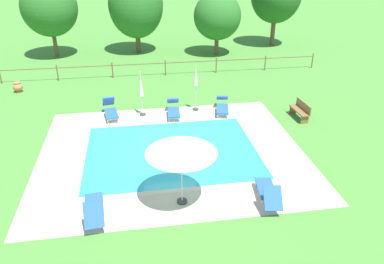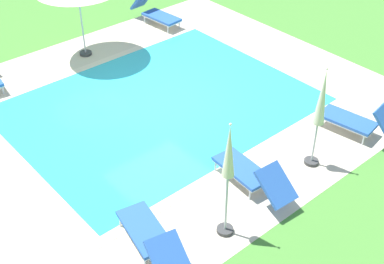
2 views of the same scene
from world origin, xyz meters
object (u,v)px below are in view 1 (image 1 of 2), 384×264
patio_umbrella_closed_row_west (141,87)px  patio_umbrella_closed_row_mid_west (196,81)px  tree_far_west (136,5)px  wooden_bench_lawn_side (301,110)px  tree_east_mid (217,16)px  sun_lounger_north_far (173,109)px  tree_centre (49,8)px  sun_lounger_north_end (268,191)px  sun_lounger_north_mid (94,208)px  terracotta_urn_near_fence (18,87)px  sun_lounger_north_near_steps (110,110)px  sun_lounger_south_near_corner (222,106)px  patio_umbrella_open_foreground (181,148)px

patio_umbrella_closed_row_west → patio_umbrella_closed_row_mid_west: patio_umbrella_closed_row_mid_west is taller
patio_umbrella_closed_row_west → tree_far_west: tree_far_west is taller
wooden_bench_lawn_side → tree_east_mid: (-1.61, 12.64, 2.52)m
sun_lounger_north_far → tree_centre: tree_centre is taller
patio_umbrella_closed_row_mid_west → sun_lounger_north_end: bearing=-82.0°
sun_lounger_north_mid → tree_centre: tree_centre is taller
wooden_bench_lawn_side → tree_far_west: size_ratio=0.24×
terracotta_urn_near_fence → sun_lounger_north_near_steps: bearing=-38.8°
sun_lounger_north_mid → tree_centre: (-4.30, 20.29, 3.32)m
terracotta_urn_near_fence → tree_east_mid: tree_east_mid is taller
sun_lounger_north_near_steps → terracotta_urn_near_fence: size_ratio=3.11×
patio_umbrella_closed_row_mid_west → tree_east_mid: bearing=72.0°
sun_lounger_south_near_corner → patio_umbrella_closed_row_west: patio_umbrella_closed_row_west is taller
sun_lounger_north_end → tree_far_west: (-3.79, 20.67, 3.31)m
tree_centre → tree_east_mid: tree_centre is taller
tree_east_mid → sun_lounger_north_near_steps: bearing=-126.0°
sun_lounger_north_mid → patio_umbrella_closed_row_mid_west: bearing=60.0°
sun_lounger_north_mid → patio_umbrella_open_foreground: (2.93, 0.36, 1.78)m
patio_umbrella_open_foreground → tree_centre: bearing=109.9°
sun_lounger_north_far → tree_far_west: 13.49m
tree_far_west → sun_lounger_north_mid: bearing=-95.8°
sun_lounger_north_end → patio_umbrella_open_foreground: (-2.96, 0.37, 1.79)m
tree_far_west → wooden_bench_lawn_side: bearing=-61.6°
tree_east_mid → wooden_bench_lawn_side: bearing=-82.7°
tree_centre → patio_umbrella_open_foreground: bearing=-70.1°
sun_lounger_north_far → patio_umbrella_closed_row_west: patio_umbrella_closed_row_west is taller
sun_lounger_north_near_steps → sun_lounger_north_mid: sun_lounger_north_mid is taller
patio_umbrella_open_foreground → patio_umbrella_closed_row_west: 7.73m
patio_umbrella_closed_row_west → tree_centre: bearing=116.7°
patio_umbrella_open_foreground → terracotta_urn_near_fence: 14.84m
sun_lounger_north_near_steps → patio_umbrella_open_foreground: (2.67, -7.66, 1.78)m
patio_umbrella_closed_row_mid_west → wooden_bench_lawn_side: (5.10, -1.89, -1.18)m
sun_lounger_north_near_steps → tree_east_mid: bearing=54.0°
sun_lounger_north_end → patio_umbrella_open_foreground: bearing=172.9°
patio_umbrella_closed_row_west → tree_centre: size_ratio=0.41×
sun_lounger_north_end → patio_umbrella_closed_row_mid_west: patio_umbrella_closed_row_mid_west is taller
wooden_bench_lawn_side → tree_far_west: 16.61m
sun_lounger_north_end → sun_lounger_north_far: bearing=107.5°
sun_lounger_south_near_corner → tree_far_west: 13.96m
patio_umbrella_open_foreground → wooden_bench_lawn_side: patio_umbrella_open_foreground is taller
sun_lounger_north_end → tree_east_mid: tree_east_mid is taller
patio_umbrella_open_foreground → patio_umbrella_closed_row_west: bearing=97.7°
tree_centre → tree_far_west: bearing=3.3°
wooden_bench_lawn_side → sun_lounger_north_far: bearing=168.1°
sun_lounger_south_near_corner → tree_centre: (-10.38, 12.59, 3.35)m
sun_lounger_north_near_steps → terracotta_urn_near_fence: bearing=141.2°
wooden_bench_lawn_side → tree_east_mid: 12.98m
sun_lounger_north_near_steps → sun_lounger_north_mid: 8.02m
sun_lounger_north_mid → wooden_bench_lawn_side: sun_lounger_north_mid is taller
sun_lounger_south_near_corner → terracotta_urn_near_fence: (-11.44, 4.84, -0.02)m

